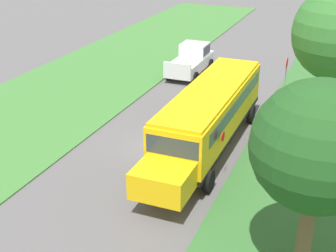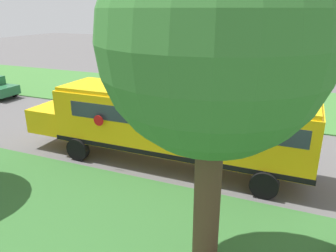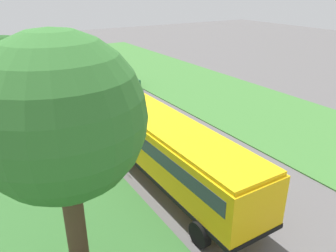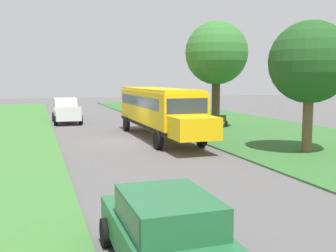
% 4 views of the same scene
% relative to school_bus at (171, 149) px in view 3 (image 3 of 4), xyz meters
% --- Properties ---
extents(ground_plane, '(120.00, 120.00, 0.00)m').
position_rel_school_bus_xyz_m(ground_plane, '(2.24, 0.77, -1.92)').
color(ground_plane, '#565454').
extents(grass_far_side, '(10.00, 80.00, 0.07)m').
position_rel_school_bus_xyz_m(grass_far_side, '(11.24, 0.77, -1.89)').
color(grass_far_side, '#3D7533').
rests_on(grass_far_side, ground).
extents(school_bus, '(2.84, 12.42, 3.16)m').
position_rel_school_bus_xyz_m(school_bus, '(0.00, 0.00, 0.00)').
color(school_bus, yellow).
rests_on(school_bus, ground).
extents(car_green_nearest, '(2.02, 4.40, 1.56)m').
position_rel_school_bus_xyz_m(car_green_nearest, '(5.04, 16.84, -1.05)').
color(car_green_nearest, '#236038').
rests_on(car_green_nearest, ground).
extents(car_white_middle, '(2.02, 4.40, 1.56)m').
position_rel_school_bus_xyz_m(car_white_middle, '(-0.56, 23.30, -1.05)').
color(car_white_middle, silver).
rests_on(car_white_middle, ground).
extents(oak_tree_beside_bus, '(4.64, 4.64, 7.99)m').
position_rel_school_bus_xyz_m(oak_tree_beside_bus, '(-5.54, -3.10, 3.77)').
color(oak_tree_beside_bus, '#4C3826').
rests_on(oak_tree_beside_bus, ground).
extents(oak_tree_roadside_mid, '(4.28, 4.07, 6.61)m').
position_rel_school_bus_xyz_m(oak_tree_roadside_mid, '(-5.76, 7.23, 2.52)').
color(oak_tree_roadside_mid, brown).
rests_on(oak_tree_roadside_mid, ground).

